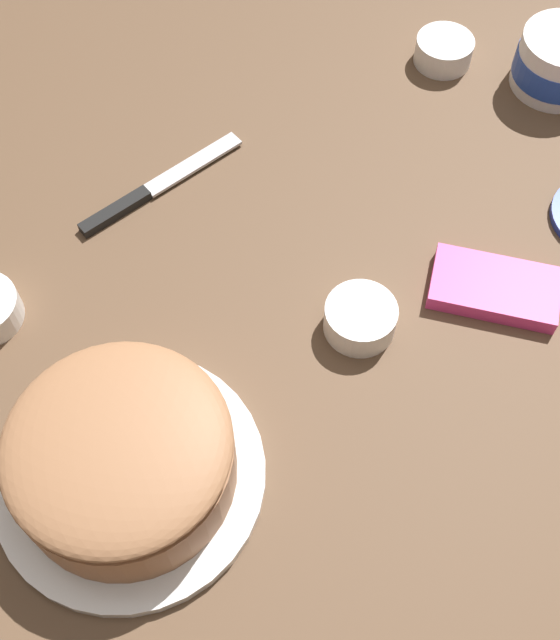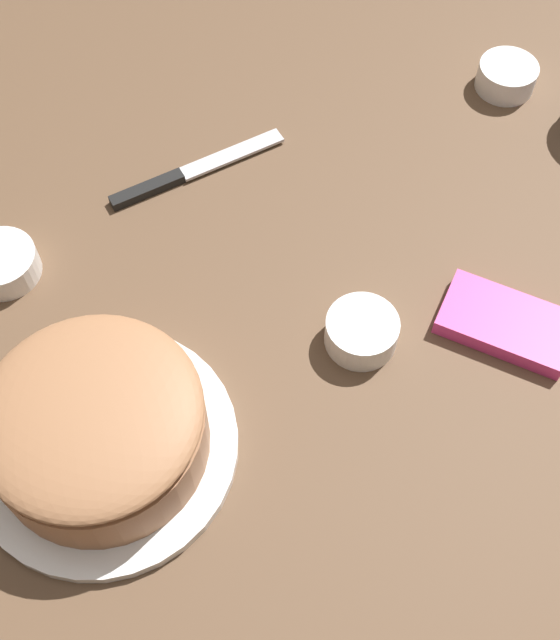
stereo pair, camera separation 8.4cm
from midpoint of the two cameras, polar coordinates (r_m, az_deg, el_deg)
name	(u,v)px [view 2 (the right image)]	position (r m, az deg, el deg)	size (l,w,h in m)	color
ground_plane	(363,282)	(0.94, 8.41, 2.44)	(1.54, 1.54, 0.00)	brown
frosted_cake	(98,430)	(0.80, -9.85, -7.91)	(0.27, 0.27, 0.11)	white
spreading_knife	(183,175)	(1.02, -4.56, 10.01)	(0.21, 0.15, 0.01)	silver
sprinkle_bowl_green	(2,263)	(0.97, -16.73, 3.65)	(0.08, 0.08, 0.03)	white
sprinkle_bowl_pink	(507,76)	(1.18, 17.78, 15.97)	(0.08, 0.08, 0.04)	white
sprinkle_bowl_yellow	(360,331)	(0.88, 8.36, -0.98)	(0.08, 0.08, 0.04)	white
candy_box_lower	(506,323)	(0.94, 18.16, -0.43)	(0.14, 0.08, 0.02)	#E53D8E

